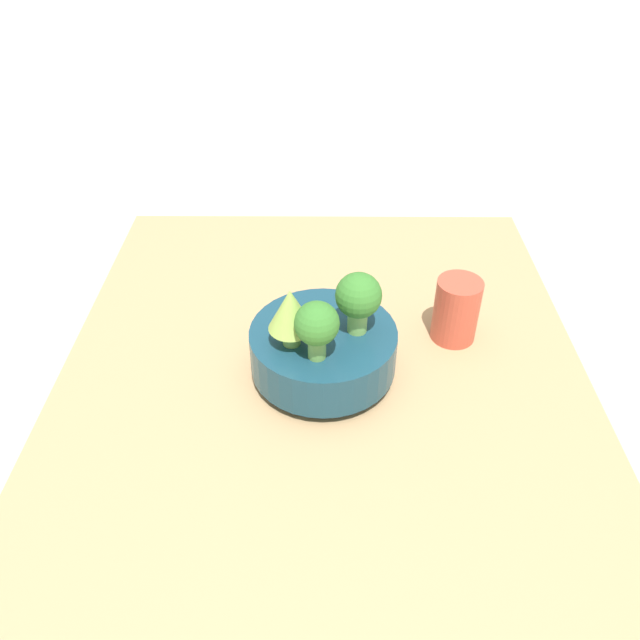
# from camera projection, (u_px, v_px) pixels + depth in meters

# --- Properties ---
(ground_plane) EXTENTS (6.00, 6.00, 0.00)m
(ground_plane) POSITION_uv_depth(u_px,v_px,m) (323.00, 386.00, 0.93)
(ground_plane) COLOR beige
(table) EXTENTS (0.89, 0.76, 0.04)m
(table) POSITION_uv_depth(u_px,v_px,m) (323.00, 376.00, 0.92)
(table) COLOR tan
(table) RESTS_ON ground_plane
(bowl) EXTENTS (0.20, 0.20, 0.08)m
(bowl) POSITION_uv_depth(u_px,v_px,m) (320.00, 350.00, 0.87)
(bowl) COLOR navy
(bowl) RESTS_ON table
(broccoli_floret_left) EXTENTS (0.06, 0.06, 0.08)m
(broccoli_floret_left) POSITION_uv_depth(u_px,v_px,m) (317.00, 326.00, 0.77)
(broccoli_floret_left) COLOR #6BA34C
(broccoli_floret_left) RESTS_ON bowl
(broccoli_floret_front) EXTENTS (0.06, 0.06, 0.09)m
(broccoli_floret_front) POSITION_uv_depth(u_px,v_px,m) (358.00, 298.00, 0.81)
(broccoli_floret_front) COLOR #7AB256
(broccoli_floret_front) RESTS_ON bowl
(romanesco_piece_far) EXTENTS (0.06, 0.06, 0.09)m
(romanesco_piece_far) POSITION_uv_depth(u_px,v_px,m) (290.00, 311.00, 0.79)
(romanesco_piece_far) COLOR #6BA34C
(romanesco_piece_far) RESTS_ON bowl
(cup) EXTENTS (0.07, 0.07, 0.10)m
(cup) POSITION_uv_depth(u_px,v_px,m) (456.00, 310.00, 0.93)
(cup) COLOR #C64C38
(cup) RESTS_ON table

